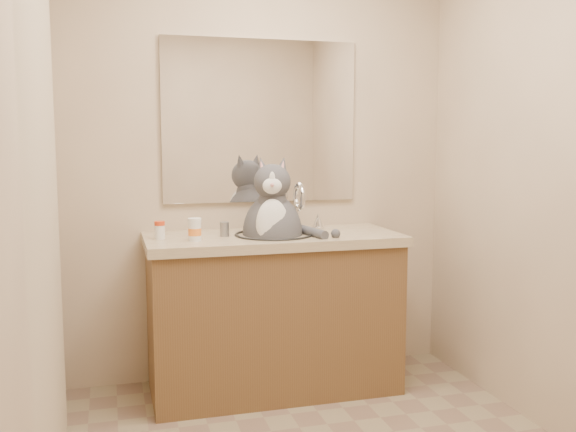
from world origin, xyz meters
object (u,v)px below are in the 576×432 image
(cat, at_px, (273,227))
(grey_canister, at_px, (224,229))
(pill_bottle_orange, at_px, (195,230))
(pill_bottle_redcap, at_px, (160,230))

(cat, height_order, grey_canister, cat)
(grey_canister, bearing_deg, cat, -3.85)
(grey_canister, bearing_deg, pill_bottle_orange, -148.52)
(pill_bottle_redcap, distance_m, pill_bottle_orange, 0.19)
(cat, relative_size, grey_canister, 8.28)
(pill_bottle_redcap, relative_size, grey_canister, 1.20)
(cat, distance_m, pill_bottle_orange, 0.43)
(pill_bottle_redcap, bearing_deg, cat, -1.57)
(pill_bottle_redcap, bearing_deg, grey_canister, 0.20)
(pill_bottle_orange, relative_size, grey_canister, 1.50)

